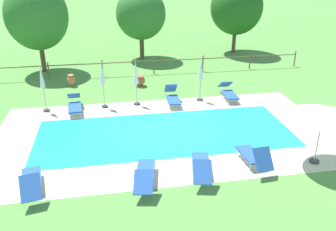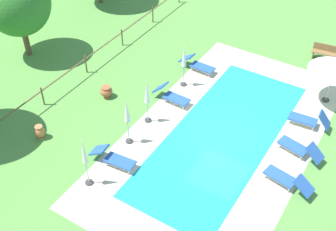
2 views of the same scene
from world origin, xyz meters
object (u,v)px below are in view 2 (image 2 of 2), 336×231
(patio_umbrella_closed_row_mid_west, at_px, (127,115))
(patio_umbrella_closed_row_west, at_px, (147,95))
(patio_umbrella_closed_row_centre, at_px, (84,155))
(patio_umbrella_closed_row_mid_east, at_px, (184,59))
(terracotta_urn_near_fence, at_px, (106,91))
(sun_lounger_north_mid, at_px, (309,120))
(wooden_bench_lawn_side, at_px, (326,52))
(sun_lounger_north_far, at_px, (287,179))
(patio_umbrella_open_foreground, at_px, (335,67))
(sun_lounger_north_end, at_px, (198,65))
(terracotta_urn_by_tree, at_px, (40,132))
(sun_lounger_north_near_steps, at_px, (172,95))
(sun_lounger_south_far, at_px, (114,158))
(sun_lounger_south_mid, at_px, (299,148))
(tree_far_west, at_px, (17,2))

(patio_umbrella_closed_row_mid_west, bearing_deg, patio_umbrella_closed_row_west, 2.57)
(patio_umbrella_closed_row_centre, bearing_deg, patio_umbrella_closed_row_mid_east, 0.76)
(patio_umbrella_closed_row_mid_east, distance_m, terracotta_urn_near_fence, 4.19)
(patio_umbrella_closed_row_west, height_order, patio_umbrella_closed_row_centre, patio_umbrella_closed_row_centre)
(sun_lounger_north_mid, bearing_deg, wooden_bench_lawn_side, 9.43)
(sun_lounger_north_far, height_order, patio_umbrella_open_foreground, patio_umbrella_open_foreground)
(sun_lounger_north_far, height_order, sun_lounger_north_end, sun_lounger_north_end)
(patio_umbrella_open_foreground, xyz_separation_m, patio_umbrella_closed_row_centre, (-10.35, 6.57, -0.41))
(patio_umbrella_closed_row_mid_east, height_order, terracotta_urn_by_tree, patio_umbrella_closed_row_mid_east)
(sun_lounger_north_near_steps, bearing_deg, sun_lounger_north_far, -107.93)
(sun_lounger_north_near_steps, bearing_deg, terracotta_urn_by_tree, 145.37)
(patio_umbrella_closed_row_west, relative_size, wooden_bench_lawn_side, 1.52)
(sun_lounger_north_end, height_order, patio_umbrella_closed_row_mid_east, patio_umbrella_closed_row_mid_east)
(sun_lounger_north_near_steps, xyz_separation_m, patio_umbrella_closed_row_west, (-1.81, 0.20, 1.16))
(sun_lounger_north_mid, relative_size, sun_lounger_north_end, 0.93)
(sun_lounger_north_end, xyz_separation_m, patio_umbrella_closed_row_mid_east, (-1.56, -0.01, 1.21))
(sun_lounger_south_far, height_order, terracotta_urn_near_fence, sun_lounger_south_far)
(patio_umbrella_closed_row_centre, distance_m, wooden_bench_lawn_side, 15.06)
(wooden_bench_lawn_side, bearing_deg, terracotta_urn_by_tree, 145.49)
(sun_lounger_north_end, bearing_deg, terracotta_urn_by_tree, 157.56)
(sun_lounger_north_near_steps, xyz_separation_m, sun_lounger_north_far, (-2.17, -6.71, -0.02))
(patio_umbrella_open_foreground, relative_size, terracotta_urn_by_tree, 3.62)
(sun_lounger_south_mid, bearing_deg, wooden_bench_lawn_side, 8.76)
(sun_lounger_south_mid, height_order, tree_far_west, tree_far_west)
(patio_umbrella_closed_row_mid_east, bearing_deg, sun_lounger_north_mid, -87.54)
(patio_umbrella_closed_row_centre, bearing_deg, sun_lounger_south_far, -9.82)
(patio_umbrella_closed_row_centre, xyz_separation_m, terracotta_urn_near_fence, (4.87, 2.88, -1.27))
(patio_umbrella_closed_row_mid_east, bearing_deg, sun_lounger_south_mid, -104.28)
(sun_lounger_south_far, bearing_deg, terracotta_urn_near_fence, 41.74)
(sun_lounger_north_near_steps, relative_size, patio_umbrella_closed_row_mid_east, 0.82)
(patio_umbrella_closed_row_mid_east, height_order, wooden_bench_lawn_side, patio_umbrella_closed_row_mid_east)
(sun_lounger_south_far, relative_size, patio_umbrella_closed_row_mid_west, 0.89)
(patio_umbrella_open_foreground, bearing_deg, patio_umbrella_closed_row_mid_west, 138.79)
(sun_lounger_north_end, xyz_separation_m, sun_lounger_south_mid, (-3.28, -6.75, 0.01))
(patio_umbrella_open_foreground, bearing_deg, sun_lounger_south_mid, -179.01)
(sun_lounger_south_far, relative_size, wooden_bench_lawn_side, 1.35)
(sun_lounger_south_far, bearing_deg, sun_lounger_south_mid, -54.00)
(patio_umbrella_closed_row_centre, relative_size, tree_far_west, 0.49)
(wooden_bench_lawn_side, xyz_separation_m, terracotta_urn_by_tree, (-13.06, 8.98, -0.10))
(tree_far_west, bearing_deg, sun_lounger_south_far, -114.71)
(sun_lounger_north_mid, height_order, terracotta_urn_by_tree, sun_lounger_north_mid)
(wooden_bench_lawn_side, relative_size, terracotta_urn_near_fence, 2.51)
(sun_lounger_north_mid, height_order, sun_lounger_north_end, sun_lounger_north_mid)
(tree_far_west, bearing_deg, patio_umbrella_closed_row_mid_east, -76.83)
(sun_lounger_south_far, distance_m, patio_umbrella_closed_row_centre, 1.87)
(sun_lounger_north_mid, xyz_separation_m, patio_umbrella_closed_row_mid_west, (-5.21, 6.43, 1.20))
(sun_lounger_north_end, xyz_separation_m, terracotta_urn_by_tree, (-8.36, 3.46, 0.00))
(patio_umbrella_closed_row_centre, bearing_deg, sun_lounger_north_mid, -38.59)
(sun_lounger_south_mid, bearing_deg, terracotta_urn_by_tree, 116.50)
(sun_lounger_north_mid, xyz_separation_m, patio_umbrella_closed_row_centre, (-8.03, 6.41, 1.21))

